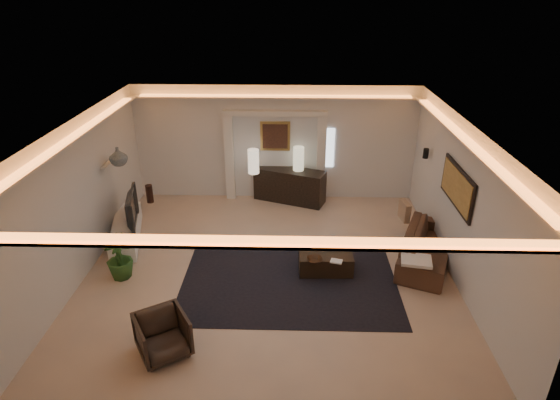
{
  "coord_description": "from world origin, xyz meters",
  "views": [
    {
      "loc": [
        0.43,
        -7.59,
        5.1
      ],
      "look_at": [
        0.2,
        0.6,
        1.25
      ],
      "focal_mm": 29.78,
      "sensor_mm": 36.0,
      "label": 1
    }
  ],
  "objects_px": {
    "console": "(290,186)",
    "armchair": "(163,335)",
    "coffee_table": "(325,262)",
    "sofa": "(427,246)"
  },
  "relations": [
    {
      "from": "console",
      "to": "sofa",
      "type": "height_order",
      "value": "console"
    },
    {
      "from": "coffee_table",
      "to": "armchair",
      "type": "xyz_separation_m",
      "value": [
        -2.57,
        -2.27,
        0.13
      ]
    },
    {
      "from": "coffee_table",
      "to": "armchair",
      "type": "bearing_deg",
      "value": -140.21
    },
    {
      "from": "coffee_table",
      "to": "armchair",
      "type": "relative_size",
      "value": 1.39
    },
    {
      "from": "sofa",
      "to": "console",
      "type": "bearing_deg",
      "value": 67.33
    },
    {
      "from": "coffee_table",
      "to": "armchair",
      "type": "distance_m",
      "value": 3.43
    },
    {
      "from": "console",
      "to": "coffee_table",
      "type": "xyz_separation_m",
      "value": [
        0.72,
        -3.23,
        -0.2
      ]
    },
    {
      "from": "console",
      "to": "armchair",
      "type": "bearing_deg",
      "value": -87.53
    },
    {
      "from": "console",
      "to": "armchair",
      "type": "distance_m",
      "value": 5.8
    },
    {
      "from": "sofa",
      "to": "coffee_table",
      "type": "bearing_deg",
      "value": 124.78
    }
  ]
}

